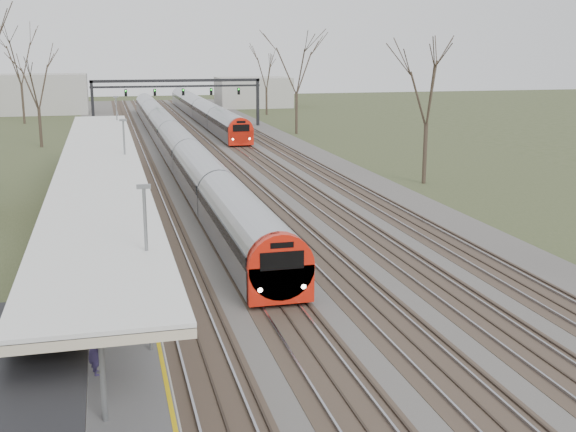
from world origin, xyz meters
name	(u,v)px	position (x,y,z in m)	size (l,w,h in m)	color
track_bed	(214,164)	(0.26, 55.00, 0.06)	(24.00, 160.00, 0.22)	#474442
platform	(103,206)	(-9.05, 37.50, 0.50)	(3.50, 69.00, 1.00)	#9E9B93
canopy	(100,161)	(-9.05, 32.99, 3.93)	(4.10, 50.00, 3.11)	slate
signal_gantry	(177,89)	(0.29, 84.99, 4.91)	(21.00, 0.59, 6.08)	black
tree_east_far	(428,84)	(14.00, 42.00, 7.29)	(5.00, 5.00, 10.30)	#2D231C
train_near	(172,137)	(-2.50, 63.65, 1.48)	(2.62, 90.21, 3.05)	#A7A9B1
train_far	(202,110)	(4.50, 94.44, 1.48)	(2.62, 60.21, 3.05)	#A7A9B1
passenger	(95,347)	(-9.28, 12.75, 1.81)	(0.59, 0.39, 1.62)	#392F5B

